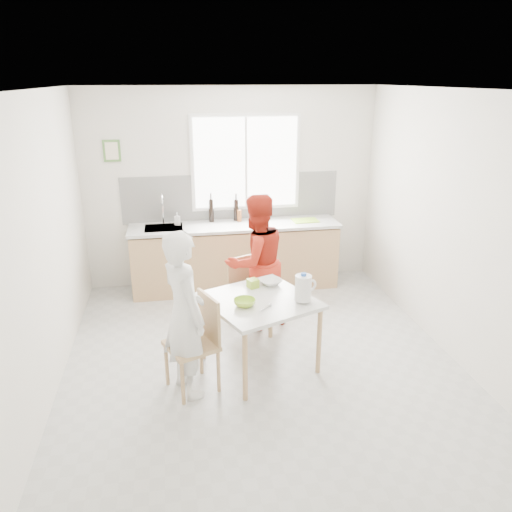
{
  "coord_description": "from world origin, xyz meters",
  "views": [
    {
      "loc": [
        -0.84,
        -4.5,
        2.8
      ],
      "look_at": [
        -0.01,
        0.2,
        1.08
      ],
      "focal_mm": 35.0,
      "sensor_mm": 36.0,
      "label": 1
    }
  ],
  "objects_px": {
    "person_white": "(184,315)",
    "person_red": "(256,262)",
    "chair_far": "(247,290)",
    "milk_jug": "(304,288)",
    "wine_bottle_b": "(236,210)",
    "chair_left": "(198,339)",
    "bowl_green": "(245,303)",
    "dining_table": "(259,306)",
    "wine_bottle_a": "(211,210)",
    "bowl_white": "(271,282)"
  },
  "relations": [
    {
      "from": "person_white",
      "to": "person_red",
      "type": "bearing_deg",
      "value": -58.23
    },
    {
      "from": "chair_far",
      "to": "milk_jug",
      "type": "relative_size",
      "value": 3.01
    },
    {
      "from": "person_red",
      "to": "wine_bottle_b",
      "type": "height_order",
      "value": "person_red"
    },
    {
      "from": "wine_bottle_b",
      "to": "chair_left",
      "type": "bearing_deg",
      "value": -105.82
    },
    {
      "from": "chair_far",
      "to": "bowl_green",
      "type": "distance_m",
      "value": 1.07
    },
    {
      "from": "dining_table",
      "to": "wine_bottle_b",
      "type": "xyz_separation_m",
      "value": [
        0.08,
        2.25,
        0.4
      ]
    },
    {
      "from": "wine_bottle_a",
      "to": "chair_far",
      "type": "bearing_deg",
      "value": -78.49
    },
    {
      "from": "person_red",
      "to": "bowl_green",
      "type": "distance_m",
      "value": 1.05
    },
    {
      "from": "dining_table",
      "to": "wine_bottle_b",
      "type": "relative_size",
      "value": 4.21
    },
    {
      "from": "chair_left",
      "to": "person_red",
      "type": "distance_m",
      "value": 1.4
    },
    {
      "from": "person_white",
      "to": "bowl_green",
      "type": "relative_size",
      "value": 7.54
    },
    {
      "from": "bowl_green",
      "to": "chair_far",
      "type": "bearing_deg",
      "value": 79.96
    },
    {
      "from": "bowl_green",
      "to": "milk_jug",
      "type": "xyz_separation_m",
      "value": [
        0.57,
        -0.01,
        0.12
      ]
    },
    {
      "from": "person_white",
      "to": "person_red",
      "type": "relative_size",
      "value": 0.99
    },
    {
      "from": "dining_table",
      "to": "bowl_green",
      "type": "distance_m",
      "value": 0.23
    },
    {
      "from": "milk_jug",
      "to": "wine_bottle_a",
      "type": "bearing_deg",
      "value": 83.29
    },
    {
      "from": "bowl_white",
      "to": "person_red",
      "type": "bearing_deg",
      "value": 96.22
    },
    {
      "from": "person_white",
      "to": "milk_jug",
      "type": "distance_m",
      "value": 1.17
    },
    {
      "from": "dining_table",
      "to": "milk_jug",
      "type": "bearing_deg",
      "value": -18.56
    },
    {
      "from": "chair_left",
      "to": "milk_jug",
      "type": "bearing_deg",
      "value": 74.33
    },
    {
      "from": "chair_left",
      "to": "chair_far",
      "type": "height_order",
      "value": "chair_left"
    },
    {
      "from": "chair_far",
      "to": "wine_bottle_b",
      "type": "height_order",
      "value": "wine_bottle_b"
    },
    {
      "from": "chair_far",
      "to": "person_red",
      "type": "bearing_deg",
      "value": -19.43
    },
    {
      "from": "dining_table",
      "to": "wine_bottle_b",
      "type": "bearing_deg",
      "value": 87.93
    },
    {
      "from": "dining_table",
      "to": "person_white",
      "type": "relative_size",
      "value": 0.8
    },
    {
      "from": "wine_bottle_a",
      "to": "bowl_green",
      "type": "bearing_deg",
      "value": -87.63
    },
    {
      "from": "person_white",
      "to": "wine_bottle_b",
      "type": "relative_size",
      "value": 5.27
    },
    {
      "from": "person_white",
      "to": "wine_bottle_a",
      "type": "bearing_deg",
      "value": -33.04
    },
    {
      "from": "person_white",
      "to": "bowl_white",
      "type": "height_order",
      "value": "person_white"
    },
    {
      "from": "milk_jug",
      "to": "chair_far",
      "type": "bearing_deg",
      "value": 88.64
    },
    {
      "from": "chair_left",
      "to": "milk_jug",
      "type": "xyz_separation_m",
      "value": [
        1.04,
        0.12,
        0.39
      ]
    },
    {
      "from": "chair_left",
      "to": "person_white",
      "type": "distance_m",
      "value": 0.31
    },
    {
      "from": "person_red",
      "to": "chair_far",
      "type": "bearing_deg",
      "value": -19.43
    },
    {
      "from": "bowl_green",
      "to": "milk_jug",
      "type": "height_order",
      "value": "milk_jug"
    },
    {
      "from": "person_white",
      "to": "milk_jug",
      "type": "bearing_deg",
      "value": -104.05
    },
    {
      "from": "chair_far",
      "to": "person_white",
      "type": "relative_size",
      "value": 0.53
    },
    {
      "from": "dining_table",
      "to": "wine_bottle_b",
      "type": "distance_m",
      "value": 2.28
    },
    {
      "from": "chair_far",
      "to": "bowl_white",
      "type": "height_order",
      "value": "chair_far"
    },
    {
      "from": "bowl_green",
      "to": "dining_table",
      "type": "bearing_deg",
      "value": 36.48
    },
    {
      "from": "chair_far",
      "to": "wine_bottle_b",
      "type": "relative_size",
      "value": 2.81
    },
    {
      "from": "chair_far",
      "to": "person_red",
      "type": "relative_size",
      "value": 0.53
    },
    {
      "from": "person_white",
      "to": "wine_bottle_b",
      "type": "height_order",
      "value": "person_white"
    },
    {
      "from": "person_red",
      "to": "bowl_white",
      "type": "height_order",
      "value": "person_red"
    },
    {
      "from": "wine_bottle_a",
      "to": "wine_bottle_b",
      "type": "bearing_deg",
      "value": 0.48
    },
    {
      "from": "bowl_white",
      "to": "bowl_green",
      "type": "bearing_deg",
      "value": -126.59
    },
    {
      "from": "chair_left",
      "to": "wine_bottle_b",
      "type": "relative_size",
      "value": 3.07
    },
    {
      "from": "dining_table",
      "to": "chair_left",
      "type": "relative_size",
      "value": 1.37
    },
    {
      "from": "bowl_white",
      "to": "milk_jug",
      "type": "relative_size",
      "value": 0.82
    },
    {
      "from": "chair_left",
      "to": "wine_bottle_a",
      "type": "height_order",
      "value": "wine_bottle_a"
    },
    {
      "from": "chair_far",
      "to": "dining_table",
      "type": "bearing_deg",
      "value": -113.27
    }
  ]
}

